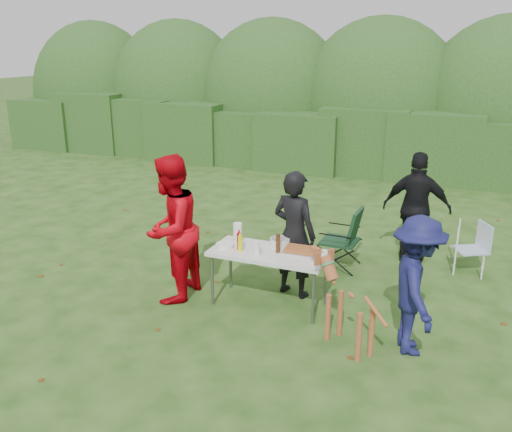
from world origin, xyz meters
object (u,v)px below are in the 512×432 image
at_px(person_black_puffy, 417,208).
at_px(camping_chair, 340,238).
at_px(person_red_jacket, 171,229).
at_px(child, 416,286).
at_px(person_cook, 294,234).
at_px(ketchup_bottle, 239,241).
at_px(dog, 350,308).
at_px(mustard_bottle, 240,243).
at_px(beer_bottle, 278,243).
at_px(lawn_chair, 471,248).
at_px(folding_table, 269,255).
at_px(paper_towel_roll, 238,233).

xyz_separation_m(person_black_puffy, camping_chair, (-1.01, -0.68, -0.39)).
distance_m(person_red_jacket, child, 3.12).
height_order(person_cook, ketchup_bottle, person_cook).
height_order(dog, camping_chair, dog).
bearing_deg(mustard_bottle, beer_bottle, 15.58).
height_order(person_cook, beer_bottle, person_cook).
bearing_deg(beer_bottle, mustard_bottle, -164.42).
relative_size(person_cook, beer_bottle, 7.17).
height_order(person_red_jacket, camping_chair, person_red_jacket).
distance_m(person_red_jacket, person_black_puffy, 3.78).
height_order(person_red_jacket, beer_bottle, person_red_jacket).
relative_size(camping_chair, lawn_chair, 1.24).
bearing_deg(folding_table, camping_chair, 71.02).
xyz_separation_m(lawn_chair, ketchup_bottle, (-2.76, -2.19, 0.47)).
xyz_separation_m(folding_table, paper_towel_roll, (-0.52, 0.17, 0.18)).
height_order(person_cook, camping_chair, person_cook).
relative_size(person_red_jacket, person_black_puffy, 1.12).
distance_m(folding_table, paper_towel_roll, 0.57).
height_order(child, camping_chair, child).
height_order(person_red_jacket, lawn_chair, person_red_jacket).
bearing_deg(person_black_puffy, beer_bottle, 55.55).
height_order(dog, lawn_chair, dog).
bearing_deg(ketchup_bottle, lawn_chair, 38.36).
height_order(person_black_puffy, ketchup_bottle, person_black_puffy).
relative_size(camping_chair, beer_bottle, 3.97).
height_order(person_cook, child, person_cook).
bearing_deg(folding_table, dog, -28.03).
distance_m(child, camping_chair, 2.40).
bearing_deg(ketchup_bottle, person_black_puffy, 50.05).
height_order(lawn_chair, paper_towel_roll, paper_towel_roll).
bearing_deg(person_cook, person_red_jacket, 40.54).
distance_m(person_cook, ketchup_bottle, 0.76).
height_order(person_red_jacket, paper_towel_roll, person_red_jacket).
bearing_deg(person_black_puffy, person_red_jacket, 40.59).
height_order(mustard_bottle, ketchup_bottle, ketchup_bottle).
height_order(ketchup_bottle, paper_towel_roll, paper_towel_roll).
relative_size(person_black_puffy, lawn_chair, 2.26).
relative_size(ketchup_bottle, paper_towel_roll, 0.85).
xyz_separation_m(person_cook, camping_chair, (0.35, 1.13, -0.38)).
relative_size(person_black_puffy, ketchup_bottle, 7.87).
distance_m(dog, beer_bottle, 1.33).
height_order(person_black_puffy, paper_towel_roll, person_black_puffy).
bearing_deg(person_black_puffy, mustard_bottle, 49.51).
relative_size(folding_table, person_black_puffy, 0.87).
distance_m(camping_chair, lawn_chair, 1.92).
xyz_separation_m(folding_table, child, (1.86, -0.42, 0.09)).
bearing_deg(lawn_chair, person_red_jacket, 3.78).
bearing_deg(camping_chair, dog, 109.01).
bearing_deg(person_red_jacket, person_black_puffy, 131.42).
relative_size(dog, lawn_chair, 1.35).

